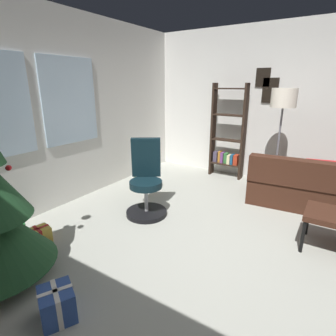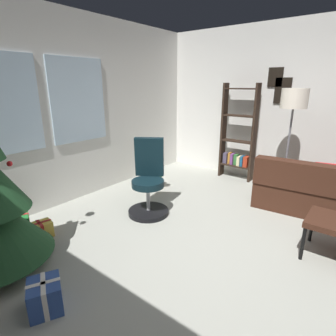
{
  "view_description": "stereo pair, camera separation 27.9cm",
  "coord_description": "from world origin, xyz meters",
  "px_view_note": "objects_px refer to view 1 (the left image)",
  "views": [
    {
      "loc": [
        -2.45,
        -0.67,
        1.74
      ],
      "look_at": [
        0.17,
        1.02,
        0.77
      ],
      "focal_mm": 28.86,
      "sensor_mm": 36.0,
      "label": 1
    },
    {
      "loc": [
        -2.29,
        -0.9,
        1.74
      ],
      "look_at": [
        0.17,
        1.02,
        0.77
      ],
      "focal_mm": 28.86,
      "sensor_mm": 36.0,
      "label": 2
    }
  ],
  "objects_px": {
    "footstool": "(329,217)",
    "office_chair": "(146,186)",
    "gift_box_gold": "(38,236)",
    "bookshelf": "(228,138)",
    "gift_box_blue": "(57,304)",
    "gift_box_green": "(14,232)",
    "floor_lamp": "(283,105)",
    "couch": "(336,189)",
    "potted_plant": "(147,176)"
  },
  "relations": [
    {
      "from": "gift_box_blue",
      "to": "bookshelf",
      "type": "distance_m",
      "value": 3.97
    },
    {
      "from": "gift_box_blue",
      "to": "potted_plant",
      "type": "bearing_deg",
      "value": 22.48
    },
    {
      "from": "gift_box_blue",
      "to": "office_chair",
      "type": "height_order",
      "value": "office_chair"
    },
    {
      "from": "office_chair",
      "to": "floor_lamp",
      "type": "bearing_deg",
      "value": -38.38
    },
    {
      "from": "bookshelf",
      "to": "couch",
      "type": "bearing_deg",
      "value": -102.56
    },
    {
      "from": "couch",
      "to": "gift_box_gold",
      "type": "bearing_deg",
      "value": 137.13
    },
    {
      "from": "couch",
      "to": "gift_box_blue",
      "type": "xyz_separation_m",
      "value": [
        -3.5,
        1.69,
        -0.14
      ]
    },
    {
      "from": "gift_box_gold",
      "to": "floor_lamp",
      "type": "bearing_deg",
      "value": -32.71
    },
    {
      "from": "gift_box_gold",
      "to": "couch",
      "type": "bearing_deg",
      "value": -42.87
    },
    {
      "from": "gift_box_green",
      "to": "gift_box_gold",
      "type": "xyz_separation_m",
      "value": [
        0.12,
        -0.26,
        -0.03
      ]
    },
    {
      "from": "gift_box_gold",
      "to": "bookshelf",
      "type": "bearing_deg",
      "value": -14.99
    },
    {
      "from": "footstool",
      "to": "bookshelf",
      "type": "relative_size",
      "value": 0.28
    },
    {
      "from": "floor_lamp",
      "to": "bookshelf",
      "type": "bearing_deg",
      "value": 66.38
    },
    {
      "from": "bookshelf",
      "to": "potted_plant",
      "type": "distance_m",
      "value": 1.73
    },
    {
      "from": "gift_box_blue",
      "to": "floor_lamp",
      "type": "bearing_deg",
      "value": -13.36
    },
    {
      "from": "gift_box_gold",
      "to": "gift_box_blue",
      "type": "xyz_separation_m",
      "value": [
        -0.52,
        -1.07,
        0.03
      ]
    },
    {
      "from": "gift_box_green",
      "to": "office_chair",
      "type": "relative_size",
      "value": 0.36
    },
    {
      "from": "gift_box_blue",
      "to": "floor_lamp",
      "type": "xyz_separation_m",
      "value": [
        3.48,
        -0.83,
        1.31
      ]
    },
    {
      "from": "gift_box_green",
      "to": "office_chair",
      "type": "distance_m",
      "value": 1.65
    },
    {
      "from": "footstool",
      "to": "bookshelf",
      "type": "xyz_separation_m",
      "value": [
        1.74,
        1.83,
        0.39
      ]
    },
    {
      "from": "gift_box_blue",
      "to": "gift_box_green",
      "type": "bearing_deg",
      "value": 73.23
    },
    {
      "from": "couch",
      "to": "potted_plant",
      "type": "height_order",
      "value": "couch"
    },
    {
      "from": "bookshelf",
      "to": "gift_box_blue",
      "type": "bearing_deg",
      "value": -177.59
    },
    {
      "from": "gift_box_green",
      "to": "potted_plant",
      "type": "relative_size",
      "value": 0.67
    },
    {
      "from": "gift_box_gold",
      "to": "office_chair",
      "type": "relative_size",
      "value": 0.27
    },
    {
      "from": "couch",
      "to": "footstool",
      "type": "distance_m",
      "value": 1.33
    },
    {
      "from": "office_chair",
      "to": "floor_lamp",
      "type": "relative_size",
      "value": 0.62
    },
    {
      "from": "bookshelf",
      "to": "potted_plant",
      "type": "relative_size",
      "value": 3.15
    },
    {
      "from": "gift_box_blue",
      "to": "potted_plant",
      "type": "relative_size",
      "value": 0.63
    },
    {
      "from": "gift_box_blue",
      "to": "office_chair",
      "type": "distance_m",
      "value": 1.89
    },
    {
      "from": "couch",
      "to": "floor_lamp",
      "type": "height_order",
      "value": "floor_lamp"
    },
    {
      "from": "potted_plant",
      "to": "gift_box_green",
      "type": "bearing_deg",
      "value": 172.24
    },
    {
      "from": "gift_box_green",
      "to": "potted_plant",
      "type": "xyz_separation_m",
      "value": [
        2.12,
        -0.29,
        0.12
      ]
    },
    {
      "from": "couch",
      "to": "footstool",
      "type": "relative_size",
      "value": 4.39
    },
    {
      "from": "bookshelf",
      "to": "potted_plant",
      "type": "height_order",
      "value": "bookshelf"
    },
    {
      "from": "gift_box_gold",
      "to": "footstool",
      "type": "bearing_deg",
      "value": -58.85
    },
    {
      "from": "footstool",
      "to": "office_chair",
      "type": "distance_m",
      "value": 2.2
    },
    {
      "from": "couch",
      "to": "floor_lamp",
      "type": "relative_size",
      "value": 1.29
    },
    {
      "from": "couch",
      "to": "gift_box_green",
      "type": "bearing_deg",
      "value": 135.73
    },
    {
      "from": "floor_lamp",
      "to": "gift_box_green",
      "type": "bearing_deg",
      "value": 144.99
    },
    {
      "from": "gift_box_green",
      "to": "gift_box_blue",
      "type": "distance_m",
      "value": 1.39
    },
    {
      "from": "footstool",
      "to": "gift_box_blue",
      "type": "distance_m",
      "value": 2.75
    },
    {
      "from": "gift_box_green",
      "to": "gift_box_gold",
      "type": "relative_size",
      "value": 1.33
    },
    {
      "from": "gift_box_blue",
      "to": "floor_lamp",
      "type": "height_order",
      "value": "floor_lamp"
    },
    {
      "from": "office_chair",
      "to": "gift_box_blue",
      "type": "bearing_deg",
      "value": -164.43
    },
    {
      "from": "footstool",
      "to": "office_chair",
      "type": "xyz_separation_m",
      "value": [
        -0.37,
        2.17,
        0.03
      ]
    },
    {
      "from": "couch",
      "to": "potted_plant",
      "type": "relative_size",
      "value": 3.89
    },
    {
      "from": "footstool",
      "to": "gift_box_gold",
      "type": "bearing_deg",
      "value": 121.15
    },
    {
      "from": "gift_box_gold",
      "to": "office_chair",
      "type": "distance_m",
      "value": 1.44
    },
    {
      "from": "gift_box_green",
      "to": "office_chair",
      "type": "xyz_separation_m",
      "value": [
        1.4,
        -0.83,
        0.28
      ]
    }
  ]
}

